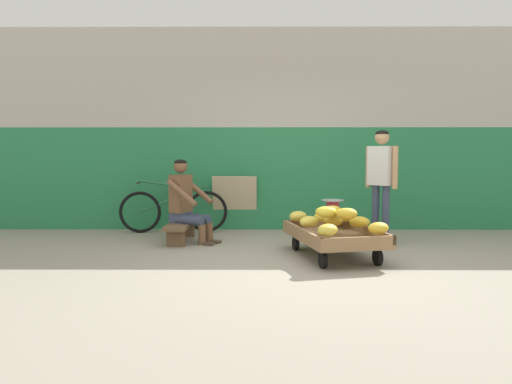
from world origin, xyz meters
The scene contains 12 objects.
ground_plane centered at (0.00, 0.00, 0.00)m, with size 80.00×80.00×0.00m, color gray.
back_wall centered at (0.00, 2.76, 1.60)m, with size 16.00×0.30×3.19m.
banana_cart centered at (0.39, 0.48, 0.24)m, with size 1.13×1.59×0.36m.
banana_pile centered at (0.41, 0.51, 0.46)m, with size 1.08×1.51×0.26m.
low_bench centered at (-1.57, 1.53, 0.20)m, with size 0.33×1.11×0.27m.
vendor_seated centered at (-1.49, 1.49, 0.57)m, with size 0.74×0.63×1.14m.
plastic_crate centered at (0.52, 1.46, 0.15)m, with size 0.36×0.28×0.30m.
weighing_scale centered at (0.52, 1.46, 0.45)m, with size 0.30×0.30×0.29m.
bicycle_near_left centered at (-1.81, 2.31, 0.35)m, with size 1.66×0.48×0.86m.
sign_board centered at (-0.88, 2.59, 0.43)m, with size 0.70×0.28×0.87m.
customer_adult centered at (1.15, 1.34, 0.95)m, with size 0.36×0.38×1.53m.
shopping_bag centered at (0.40, 0.93, 0.12)m, with size 0.18×0.12×0.24m, color green.
Camera 1 is at (-0.49, -5.30, 1.23)m, focal length 34.85 mm.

